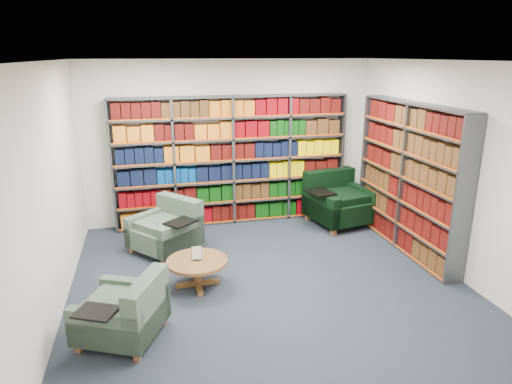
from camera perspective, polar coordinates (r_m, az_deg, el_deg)
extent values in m
cube|color=black|center=(6.15, 1.34, -11.06)|extent=(5.00, 5.00, 0.01)
cube|color=white|center=(5.43, 1.55, 16.15)|extent=(5.00, 5.00, 0.01)
cube|color=silver|center=(8.01, -3.23, 6.24)|extent=(5.00, 0.01, 2.80)
cube|color=silver|center=(3.42, 12.52, -9.09)|extent=(5.00, 0.01, 2.80)
cube|color=silver|center=(5.55, -24.38, -0.05)|extent=(0.01, 5.00, 2.80)
cube|color=silver|center=(6.71, 22.60, 2.88)|extent=(0.01, 5.00, 2.80)
cube|color=#47494F|center=(7.92, -2.97, 3.90)|extent=(4.00, 0.28, 2.20)
cube|color=silver|center=(8.04, -3.15, 4.10)|extent=(4.00, 0.02, 2.20)
cube|color=#D84C0A|center=(7.79, -2.80, 3.69)|extent=(4.00, 0.01, 2.20)
cube|color=orange|center=(8.17, -2.88, -2.42)|extent=(3.88, 0.21, 0.29)
cube|color=#6A0007|center=(8.06, -2.91, 0.05)|extent=(3.88, 0.21, 0.29)
cube|color=black|center=(7.96, -2.95, 2.57)|extent=(3.88, 0.21, 0.29)
cube|color=black|center=(7.88, -2.99, 5.16)|extent=(3.88, 0.21, 0.29)
cube|color=orange|center=(7.81, -3.03, 7.79)|extent=(3.88, 0.21, 0.29)
cube|color=#3F0806|center=(7.76, -3.08, 10.47)|extent=(3.88, 0.21, 0.29)
cube|color=#47494F|center=(7.17, 18.50, 1.66)|extent=(0.28, 2.50, 2.20)
cube|color=silver|center=(7.24, 19.38, 1.71)|extent=(0.02, 2.50, 2.20)
cube|color=#D84C0A|center=(7.10, 17.61, 1.60)|extent=(0.02, 2.50, 2.20)
cube|color=#3F0806|center=(7.45, 17.85, -5.20)|extent=(0.21, 2.38, 0.29)
cube|color=#40250F|center=(7.33, 18.10, -2.53)|extent=(0.21, 2.38, 0.29)
cube|color=#40250F|center=(7.22, 18.36, 0.21)|extent=(0.21, 2.38, 0.29)
cube|color=#3F0806|center=(7.13, 18.63, 3.04)|extent=(0.21, 2.38, 0.29)
cube|color=#3F0806|center=(7.05, 18.91, 5.93)|extent=(0.21, 2.38, 0.29)
cube|color=#3F0806|center=(7.00, 19.20, 8.87)|extent=(0.21, 2.38, 0.29)
cube|color=#042B39|center=(7.05, -11.31, -5.35)|extent=(1.20, 1.20, 0.30)
cube|color=#042B39|center=(7.19, -9.46, -3.19)|extent=(0.69, 0.77, 0.68)
cube|color=#042B39|center=(7.28, -13.26, -4.13)|extent=(0.74, 0.65, 0.45)
cube|color=#042B39|center=(6.78, -9.29, -5.48)|extent=(0.74, 0.65, 0.45)
cube|color=black|center=(6.63, -9.39, -3.74)|extent=(0.52, 0.51, 0.02)
cube|color=brown|center=(7.18, -15.19, -6.96)|extent=(0.09, 0.09, 0.09)
cube|color=brown|center=(6.68, -11.39, -8.52)|extent=(0.09, 0.09, 0.09)
cube|color=brown|center=(7.58, -11.07, -5.34)|extent=(0.09, 0.09, 0.09)
cube|color=brown|center=(7.12, -7.22, -6.67)|extent=(0.09, 0.09, 0.09)
cube|color=black|center=(8.13, 10.46, -2.00)|extent=(1.16, 1.16, 0.35)
cube|color=black|center=(8.36, 9.03, 0.17)|extent=(1.00, 0.41, 0.78)
cube|color=black|center=(7.88, 8.04, -1.83)|extent=(0.35, 0.99, 0.52)
cube|color=black|center=(8.35, 12.81, -1.02)|extent=(0.35, 0.99, 0.52)
cube|color=black|center=(7.72, 8.00, -0.01)|extent=(0.46, 0.54, 0.03)
cube|color=brown|center=(7.68, 9.65, -4.91)|extent=(0.09, 0.09, 0.11)
cube|color=brown|center=(8.15, 14.33, -3.93)|extent=(0.09, 0.09, 0.11)
cube|color=brown|center=(8.31, 6.50, -3.08)|extent=(0.09, 0.09, 0.11)
cube|color=brown|center=(8.74, 11.01, -2.28)|extent=(0.09, 0.09, 0.11)
cube|color=#042B39|center=(5.14, -16.45, -14.90)|extent=(1.04, 1.04, 0.28)
cube|color=#042B39|center=(4.93, -13.43, -13.79)|extent=(0.49, 0.78, 0.62)
cube|color=#042B39|center=(5.36, -14.84, -12.54)|extent=(0.75, 0.45, 0.41)
cube|color=#042B39|center=(4.87, -18.39, -16.09)|extent=(0.75, 0.45, 0.41)
cube|color=black|center=(4.74, -19.38, -13.95)|extent=(0.47, 0.43, 0.02)
cube|color=brown|center=(5.61, -17.70, -14.29)|extent=(0.08, 0.08, 0.09)
cube|color=brown|center=(5.16, -21.30, -17.67)|extent=(0.08, 0.08, 0.09)
cube|color=brown|center=(5.35, -11.50, -15.44)|extent=(0.08, 0.08, 0.09)
cube|color=brown|center=(4.88, -14.60, -19.22)|extent=(0.08, 0.08, 0.09)
cylinder|color=brown|center=(5.91, -7.39, -8.61)|extent=(0.78, 0.78, 0.04)
cylinder|color=brown|center=(5.99, -7.33, -10.10)|extent=(0.10, 0.10, 0.31)
cube|color=brown|center=(6.05, -7.28, -11.27)|extent=(0.56, 0.07, 0.05)
cube|color=brown|center=(6.05, -7.28, -11.27)|extent=(0.07, 0.56, 0.05)
cube|color=black|center=(5.90, -7.40, -8.38)|extent=(0.09, 0.04, 0.01)
cube|color=white|center=(5.86, -7.43, -7.58)|extent=(0.12, 0.01, 0.17)
cube|color=#145926|center=(5.87, -7.44, -7.55)|extent=(0.13, 0.00, 0.19)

